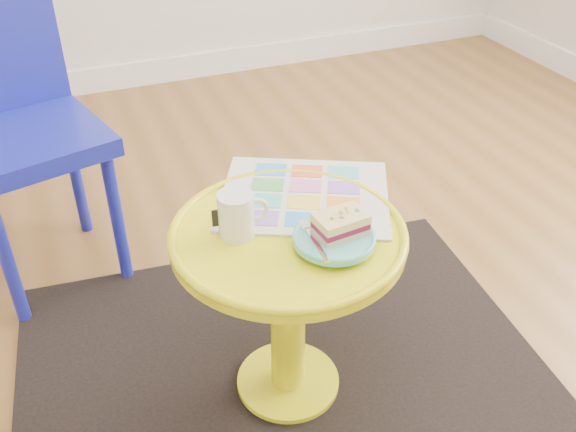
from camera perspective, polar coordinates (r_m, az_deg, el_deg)
name	(u,v)px	position (r m, az deg, el deg)	size (l,w,h in m)	color
floor	(306,375)	(1.67, 1.62, -13.92)	(4.00, 4.00, 0.00)	brown
rug	(288,383)	(1.64, 0.00, -14.65)	(1.30, 1.10, 0.01)	black
side_table	(288,281)	(1.41, 0.00, -5.77)	(0.49, 0.49, 0.47)	yellow
chair	(12,112)	(1.90, -23.30, 8.47)	(0.47, 0.47, 0.87)	#171E9A
newspaper	(305,195)	(1.44, 1.50, 1.84)	(0.37, 0.31, 0.01)	silver
mug	(237,214)	(1.30, -4.54, 0.21)	(0.11, 0.07, 0.10)	white
plate	(334,239)	(1.28, 4.13, -2.06)	(0.17, 0.17, 0.02)	#5ABEBA
cake_slice	(341,224)	(1.27, 4.70, -0.72)	(0.11, 0.08, 0.04)	#D3BC8C
fork	(313,239)	(1.26, 2.26, -2.04)	(0.03, 0.14, 0.00)	silver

